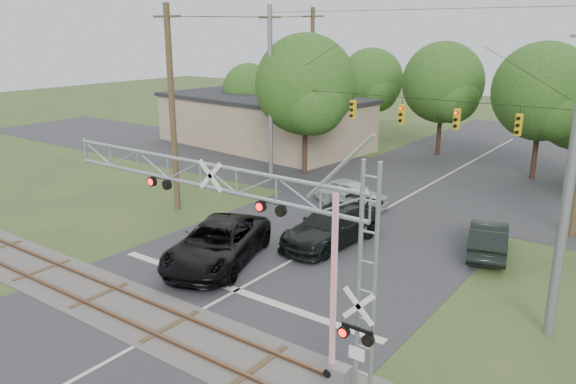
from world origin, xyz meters
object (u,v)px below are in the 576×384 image
Objects in this scene: sedan_silver at (351,193)px; traffic_signal_span at (418,109)px; car_dark at (331,226)px; pickup_black at (217,244)px; crossing_gantry at (258,237)px; commercial_building at (263,121)px.

traffic_signal_span is at bearing -49.69° from sedan_silver.
sedan_silver is at bearing 115.80° from car_dark.
pickup_black is 10.91m from sedan_silver.
crossing_gantry is 18.70m from traffic_signal_span.
crossing_gantry is 17.87m from sedan_silver.
commercial_building is at bearing 104.41° from pickup_black.
sedan_silver is 18.92m from commercial_building.
traffic_signal_span is 4.26× the size of sedan_silver.
car_dark is at bearing 110.95° from crossing_gantry.
car_dark is (2.78, 4.98, -0.06)m from pickup_black.
crossing_gantry is at bearing -44.94° from commercial_building.
traffic_signal_span reaches higher than car_dark.
traffic_signal_span reaches higher than pickup_black.
sedan_silver is at bearing -28.84° from commercial_building.
traffic_signal_span reaches higher than crossing_gantry.
traffic_signal_span is 3.21× the size of car_dark.
traffic_signal_span is 6.06m from sedan_silver.
pickup_black is at bearing 141.23° from crossing_gantry.
crossing_gantry is 34.89m from commercial_building.
crossing_gantry is 11.70m from car_dark.
crossing_gantry is at bearing -64.37° from car_dark.
pickup_black is at bearing -104.80° from traffic_signal_span.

